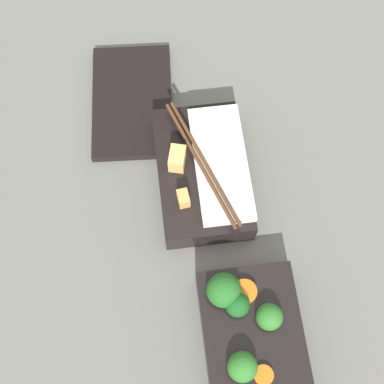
% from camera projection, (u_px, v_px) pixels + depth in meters
% --- Properties ---
extents(ground_plane, '(3.00, 3.00, 0.00)m').
position_uv_depth(ground_plane, '(221.00, 250.00, 0.73)').
color(ground_plane, slate).
extents(bento_tray_vegetable, '(0.20, 0.12, 0.08)m').
position_uv_depth(bento_tray_vegetable, '(252.00, 342.00, 0.66)').
color(bento_tray_vegetable, black).
rests_on(bento_tray_vegetable, ground_plane).
extents(bento_tray_rice, '(0.20, 0.12, 0.07)m').
position_uv_depth(bento_tray_rice, '(204.00, 172.00, 0.75)').
color(bento_tray_rice, black).
rests_on(bento_tray_rice, ground_plane).
extents(bento_lid, '(0.20, 0.13, 0.01)m').
position_uv_depth(bento_lid, '(132.00, 101.00, 0.81)').
color(bento_lid, black).
rests_on(bento_lid, ground_plane).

